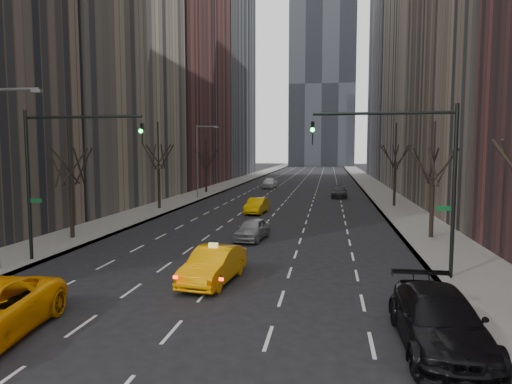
% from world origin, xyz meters
% --- Properties ---
extents(sidewalk_left, '(4.50, 320.00, 0.15)m').
position_xyz_m(sidewalk_left, '(-12.25, 70.00, 0.07)').
color(sidewalk_left, slate).
rests_on(sidewalk_left, ground).
extents(sidewalk_right, '(4.50, 320.00, 0.15)m').
position_xyz_m(sidewalk_right, '(12.25, 70.00, 0.07)').
color(sidewalk_right, slate).
rests_on(sidewalk_right, ground).
extents(bld_left_far, '(14.00, 28.00, 44.00)m').
position_xyz_m(bld_left_far, '(-21.50, 66.00, 22.00)').
color(bld_left_far, brown).
rests_on(bld_left_far, ground).
extents(bld_left_deep, '(14.00, 30.00, 60.00)m').
position_xyz_m(bld_left_deep, '(-21.50, 96.00, 30.00)').
color(bld_left_deep, slate).
rests_on(bld_left_deep, ground).
extents(bld_right_far, '(14.00, 28.00, 50.00)m').
position_xyz_m(bld_right_far, '(21.50, 64.00, 25.00)').
color(bld_right_far, '#9E9279').
rests_on(bld_right_far, ground).
extents(bld_right_deep, '(14.00, 30.00, 58.00)m').
position_xyz_m(bld_right_deep, '(21.50, 95.00, 29.00)').
color(bld_right_deep, slate).
rests_on(bld_right_deep, ground).
extents(tower_far, '(24.00, 24.00, 120.00)m').
position_xyz_m(tower_far, '(2.00, 170.00, 60.00)').
color(tower_far, black).
rests_on(tower_far, ground).
extents(tree_lw_b, '(3.36, 3.50, 7.82)m').
position_xyz_m(tree_lw_b, '(-12.00, 18.00, 3.72)').
color(tree_lw_b, black).
rests_on(tree_lw_b, ground).
extents(tree_lw_c, '(3.36, 3.50, 8.74)m').
position_xyz_m(tree_lw_c, '(-12.00, 34.00, 4.04)').
color(tree_lw_c, black).
rests_on(tree_lw_c, ground).
extents(tree_lw_d, '(3.36, 3.50, 7.36)m').
position_xyz_m(tree_lw_d, '(-12.00, 52.00, 3.56)').
color(tree_lw_d, black).
rests_on(tree_lw_d, ground).
extents(tree_rw_b, '(3.36, 3.50, 7.82)m').
position_xyz_m(tree_rw_b, '(12.00, 22.00, 3.72)').
color(tree_rw_b, black).
rests_on(tree_rw_b, ground).
extents(tree_rw_c, '(3.36, 3.50, 8.74)m').
position_xyz_m(tree_rw_c, '(12.00, 40.00, 4.04)').
color(tree_rw_c, black).
rests_on(tree_rw_c, ground).
extents(traffic_mast_left, '(6.69, 0.39, 8.00)m').
position_xyz_m(traffic_mast_left, '(-9.11, 12.00, 5.49)').
color(traffic_mast_left, black).
rests_on(traffic_mast_left, ground).
extents(traffic_mast_right, '(6.69, 0.39, 8.00)m').
position_xyz_m(traffic_mast_right, '(9.11, 12.00, 5.49)').
color(traffic_mast_right, black).
rests_on(traffic_mast_right, ground).
extents(streetlight_near, '(2.83, 0.22, 9.00)m').
position_xyz_m(streetlight_near, '(-10.84, 10.00, 5.62)').
color(streetlight_near, slate).
rests_on(streetlight_near, ground).
extents(streetlight_far, '(2.83, 0.22, 9.00)m').
position_xyz_m(streetlight_far, '(-10.84, 45.00, 5.62)').
color(streetlight_far, slate).
rests_on(streetlight_far, ground).
extents(taxi_sedan, '(2.28, 5.06, 1.61)m').
position_xyz_m(taxi_sedan, '(-0.06, 9.79, 0.81)').
color(taxi_sedan, '#FBA005').
rests_on(taxi_sedan, ground).
extents(silver_sedan_ahead, '(2.21, 4.39, 1.43)m').
position_xyz_m(silver_sedan_ahead, '(0.02, 19.93, 0.72)').
color(silver_sedan_ahead, gray).
rests_on(silver_sedan_ahead, ground).
extents(parked_suv_black, '(2.51, 6.01, 1.74)m').
position_xyz_m(parked_suv_black, '(8.49, 4.10, 0.87)').
color(parked_suv_black, black).
rests_on(parked_suv_black, ground).
extents(far_taxi, '(1.91, 4.54, 1.46)m').
position_xyz_m(far_taxi, '(-1.71, 32.78, 0.73)').
color(far_taxi, '#FFBB05').
rests_on(far_taxi, ground).
extents(far_suv_grey, '(2.11, 5.04, 1.46)m').
position_xyz_m(far_suv_grey, '(6.38, 48.94, 0.73)').
color(far_suv_grey, '#2D2D32').
rests_on(far_suv_grey, ground).
extents(far_car_white, '(2.14, 5.03, 1.70)m').
position_xyz_m(far_car_white, '(-4.27, 61.73, 0.85)').
color(far_car_white, white).
rests_on(far_car_white, ground).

